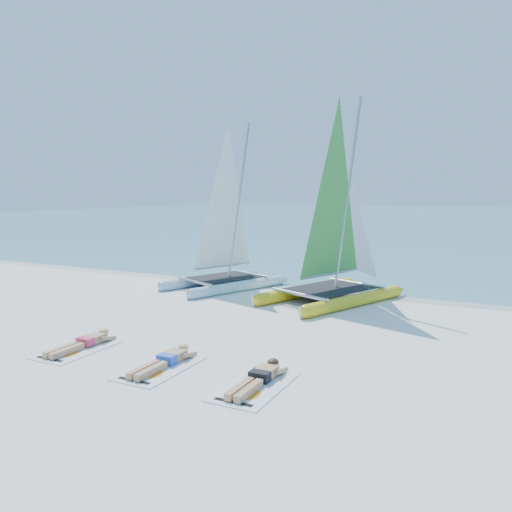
% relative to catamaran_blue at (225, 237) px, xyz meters
% --- Properties ---
extents(ground, '(140.00, 140.00, 0.00)m').
position_rel_catamaran_blue_xyz_m(ground, '(2.68, -4.32, -1.81)').
color(ground, white).
rests_on(ground, ground).
extents(sea, '(140.00, 115.00, 0.01)m').
position_rel_catamaran_blue_xyz_m(sea, '(2.68, 58.68, -1.81)').
color(sea, '#74C1BB').
rests_on(sea, ground).
extents(wet_sand_strip, '(140.00, 1.40, 0.01)m').
position_rel_catamaran_blue_xyz_m(wet_sand_strip, '(2.68, 1.18, -1.81)').
color(wet_sand_strip, beige).
rests_on(wet_sand_strip, ground).
extents(catamaran_blue, '(3.66, 4.93, 6.08)m').
position_rel_catamaran_blue_xyz_m(catamaran_blue, '(0.00, 0.00, 0.00)').
color(catamaran_blue, silver).
rests_on(catamaran_blue, ground).
extents(catamaran_yellow, '(3.99, 5.38, 6.64)m').
position_rel_catamaran_blue_xyz_m(catamaran_yellow, '(4.27, -0.09, 0.28)').
color(catamaran_yellow, yellow).
rests_on(catamaran_yellow, ground).
extents(towel_a, '(1.00, 1.85, 0.02)m').
position_rel_catamaran_blue_xyz_m(towel_a, '(0.68, -7.66, -1.80)').
color(towel_a, silver).
rests_on(towel_a, ground).
extents(sunbather_a, '(0.37, 1.73, 0.26)m').
position_rel_catamaran_blue_xyz_m(sunbather_a, '(0.68, -7.47, -1.70)').
color(sunbather_a, tan).
rests_on(sunbather_a, towel_a).
extents(towel_b, '(1.00, 1.85, 0.02)m').
position_rel_catamaran_blue_xyz_m(towel_b, '(3.00, -7.81, -1.80)').
color(towel_b, silver).
rests_on(towel_b, ground).
extents(sunbather_b, '(0.37, 1.73, 0.26)m').
position_rel_catamaran_blue_xyz_m(sunbather_b, '(3.00, -7.62, -1.70)').
color(sunbather_b, tan).
rests_on(sunbather_b, towel_b).
extents(towel_c, '(1.00, 1.85, 0.02)m').
position_rel_catamaran_blue_xyz_m(towel_c, '(5.07, -7.83, -1.80)').
color(towel_c, silver).
rests_on(towel_c, ground).
extents(sunbather_c, '(0.37, 1.73, 0.26)m').
position_rel_catamaran_blue_xyz_m(sunbather_c, '(5.07, -7.63, -1.70)').
color(sunbather_c, tan).
rests_on(sunbather_c, towel_c).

